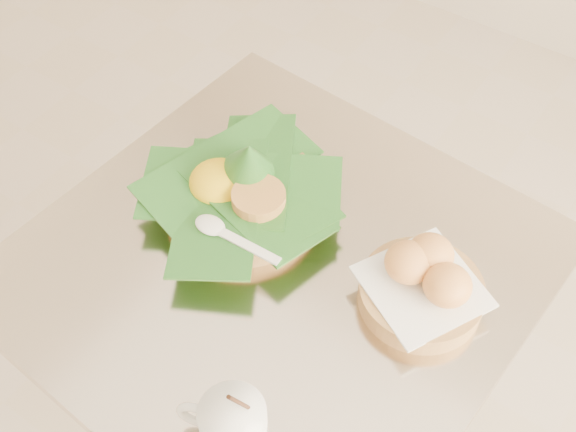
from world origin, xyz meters
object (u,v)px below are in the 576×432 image
Objects in this scene: coffee_mug at (231,424)px; bread_basket at (424,284)px; rice_basket at (241,188)px; cafe_table at (279,335)px.

bread_basket is at bearing 72.96° from coffee_mug.
rice_basket is 2.13× the size of coffee_mug.
coffee_mug is (0.11, -0.25, 0.26)m from cafe_table.
cafe_table is 0.38m from coffee_mug.
coffee_mug is (0.22, -0.31, -0.00)m from rice_basket.
coffee_mug is at bearing -107.04° from bread_basket.
rice_basket reaches higher than coffee_mug.
coffee_mug reaches higher than cafe_table.
coffee_mug is (-0.10, -0.31, 0.00)m from bread_basket.
cafe_table is 3.71× the size of bread_basket.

